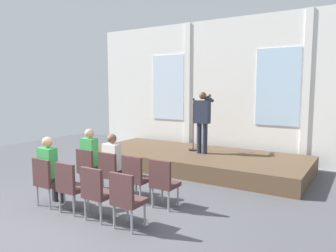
{
  "coord_description": "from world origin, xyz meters",
  "views": [
    {
      "loc": [
        4.15,
        -3.52,
        2.25
      ],
      "look_at": [
        0.07,
        3.01,
        1.35
      ],
      "focal_mm": 34.24,
      "sensor_mm": 36.0,
      "label": 1
    }
  ],
  "objects_px": {
    "chair_r0_c2": "(136,176)",
    "chair_r1_c0": "(47,179)",
    "audience_r1_c0": "(50,167)",
    "audience_r0_c1": "(113,161)",
    "chair_r1_c1": "(70,184)",
    "chair_r1_c2": "(96,190)",
    "speaker": "(202,118)",
    "chair_r0_c0": "(89,167)",
    "chair_r0_c1": "(111,171)",
    "audience_r0_c0": "(91,156)",
    "chair_r0_c3": "(163,181)",
    "chair_r1_c3": "(126,197)",
    "mic_stand": "(193,139)"
  },
  "relations": [
    {
      "from": "chair_r1_c3",
      "to": "chair_r0_c0",
      "type": "bearing_deg",
      "value": 150.98
    },
    {
      "from": "chair_r1_c2",
      "to": "chair_r0_c3",
      "type": "bearing_deg",
      "value": 59.0
    },
    {
      "from": "audience_r0_c0",
      "to": "chair_r1_c1",
      "type": "relative_size",
      "value": 1.47
    },
    {
      "from": "chair_r0_c2",
      "to": "audience_r1_c0",
      "type": "height_order",
      "value": "audience_r1_c0"
    },
    {
      "from": "chair_r0_c2",
      "to": "chair_r1_c3",
      "type": "height_order",
      "value": "same"
    },
    {
      "from": "chair_r0_c0",
      "to": "chair_r0_c1",
      "type": "bearing_deg",
      "value": 0.0
    },
    {
      "from": "chair_r0_c2",
      "to": "audience_r0_c1",
      "type": "bearing_deg",
      "value": 172.86
    },
    {
      "from": "chair_r0_c1",
      "to": "chair_r0_c3",
      "type": "xyz_separation_m",
      "value": [
        1.3,
        0.0,
        0.0
      ]
    },
    {
      "from": "audience_r0_c0",
      "to": "chair_r1_c2",
      "type": "distance_m",
      "value": 1.76
    },
    {
      "from": "chair_r0_c3",
      "to": "chair_r1_c1",
      "type": "xyz_separation_m",
      "value": [
        -1.3,
        -1.08,
        0.0
      ]
    },
    {
      "from": "chair_r1_c1",
      "to": "chair_r1_c3",
      "type": "relative_size",
      "value": 1.0
    },
    {
      "from": "chair_r1_c0",
      "to": "audience_r1_c0",
      "type": "height_order",
      "value": "audience_r1_c0"
    },
    {
      "from": "chair_r0_c3",
      "to": "chair_r0_c1",
      "type": "bearing_deg",
      "value": 180.0
    },
    {
      "from": "mic_stand",
      "to": "chair_r1_c1",
      "type": "height_order",
      "value": "mic_stand"
    },
    {
      "from": "chair_r0_c1",
      "to": "chair_r1_c1",
      "type": "distance_m",
      "value": 1.08
    },
    {
      "from": "chair_r0_c1",
      "to": "chair_r1_c3",
      "type": "xyz_separation_m",
      "value": [
        1.3,
        -1.08,
        0.0
      ]
    },
    {
      "from": "speaker",
      "to": "chair_r0_c0",
      "type": "bearing_deg",
      "value": -110.5
    },
    {
      "from": "mic_stand",
      "to": "chair_r0_c1",
      "type": "bearing_deg",
      "value": -92.28
    },
    {
      "from": "chair_r1_c0",
      "to": "audience_r1_c0",
      "type": "relative_size",
      "value": 0.7
    },
    {
      "from": "chair_r0_c0",
      "to": "chair_r0_c3",
      "type": "xyz_separation_m",
      "value": [
        1.95,
        0.0,
        0.0
      ]
    },
    {
      "from": "audience_r0_c1",
      "to": "chair_r1_c2",
      "type": "relative_size",
      "value": 1.4
    },
    {
      "from": "audience_r0_c1",
      "to": "chair_r1_c1",
      "type": "bearing_deg",
      "value": -90.0
    },
    {
      "from": "audience_r0_c0",
      "to": "chair_r0_c3",
      "type": "distance_m",
      "value": 1.96
    },
    {
      "from": "audience_r0_c0",
      "to": "chair_r1_c0",
      "type": "distance_m",
      "value": 1.18
    },
    {
      "from": "mic_stand",
      "to": "chair_r1_c1",
      "type": "distance_m",
      "value": 4.54
    },
    {
      "from": "chair_r1_c0",
      "to": "speaker",
      "type": "bearing_deg",
      "value": 74.38
    },
    {
      "from": "chair_r0_c1",
      "to": "chair_r1_c1",
      "type": "relative_size",
      "value": 1.0
    },
    {
      "from": "chair_r1_c2",
      "to": "speaker",
      "type": "bearing_deg",
      "value": 91.36
    },
    {
      "from": "chair_r0_c0",
      "to": "chair_r1_c1",
      "type": "bearing_deg",
      "value": -59.0
    },
    {
      "from": "audience_r0_c0",
      "to": "audience_r0_c1",
      "type": "height_order",
      "value": "audience_r0_c0"
    },
    {
      "from": "audience_r0_c0",
      "to": "chair_r0_c2",
      "type": "distance_m",
      "value": 1.32
    },
    {
      "from": "chair_r1_c3",
      "to": "audience_r0_c1",
      "type": "bearing_deg",
      "value": 138.18
    },
    {
      "from": "speaker",
      "to": "audience_r0_c1",
      "type": "relative_size",
      "value": 1.32
    },
    {
      "from": "chair_r0_c2",
      "to": "chair_r1_c0",
      "type": "xyz_separation_m",
      "value": [
        -1.3,
        -1.08,
        0.0
      ]
    },
    {
      "from": "speaker",
      "to": "audience_r1_c0",
      "type": "xyz_separation_m",
      "value": [
        -1.2,
        -4.21,
        -0.7
      ]
    },
    {
      "from": "audience_r1_c0",
      "to": "chair_r1_c3",
      "type": "xyz_separation_m",
      "value": [
        1.95,
        -0.08,
        -0.21
      ]
    },
    {
      "from": "chair_r1_c2",
      "to": "chair_r1_c3",
      "type": "height_order",
      "value": "same"
    },
    {
      "from": "chair_r1_c1",
      "to": "chair_r1_c3",
      "type": "xyz_separation_m",
      "value": [
        1.3,
        0.0,
        0.0
      ]
    },
    {
      "from": "chair_r1_c0",
      "to": "chair_r1_c3",
      "type": "distance_m",
      "value": 1.95
    },
    {
      "from": "chair_r0_c1",
      "to": "chair_r1_c2",
      "type": "height_order",
      "value": "same"
    },
    {
      "from": "chair_r0_c1",
      "to": "chair_r0_c3",
      "type": "bearing_deg",
      "value": 0.0
    },
    {
      "from": "speaker",
      "to": "chair_r0_c2",
      "type": "xyz_separation_m",
      "value": [
        0.1,
        -3.21,
        -0.91
      ]
    },
    {
      "from": "chair_r0_c1",
      "to": "chair_r1_c2",
      "type": "distance_m",
      "value": 1.26
    },
    {
      "from": "audience_r0_c1",
      "to": "chair_r1_c1",
      "type": "distance_m",
      "value": 1.18
    },
    {
      "from": "chair_r1_c2",
      "to": "chair_r1_c3",
      "type": "relative_size",
      "value": 1.0
    },
    {
      "from": "chair_r0_c1",
      "to": "audience_r1_c0",
      "type": "xyz_separation_m",
      "value": [
        -0.65,
        -1.0,
        0.21
      ]
    },
    {
      "from": "audience_r1_c0",
      "to": "chair_r1_c3",
      "type": "distance_m",
      "value": 1.96
    },
    {
      "from": "chair_r1_c2",
      "to": "chair_r0_c2",
      "type": "bearing_deg",
      "value": 90.0
    },
    {
      "from": "chair_r0_c0",
      "to": "chair_r1_c2",
      "type": "relative_size",
      "value": 1.0
    },
    {
      "from": "audience_r0_c1",
      "to": "chair_r1_c0",
      "type": "height_order",
      "value": "audience_r0_c1"
    }
  ]
}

